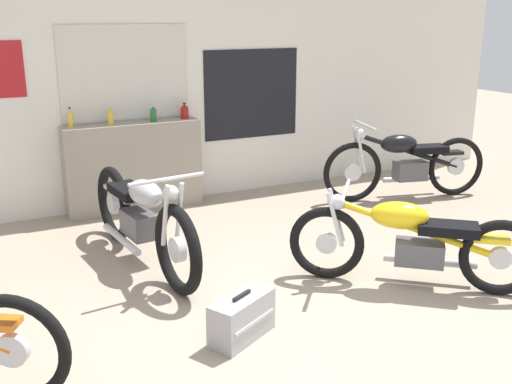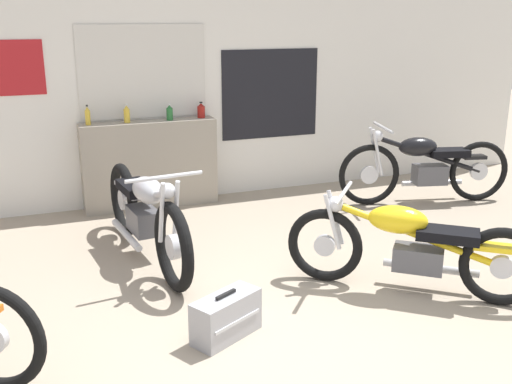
{
  "view_description": "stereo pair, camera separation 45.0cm",
  "coord_description": "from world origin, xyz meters",
  "px_view_note": "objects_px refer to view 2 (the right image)",
  "views": [
    {
      "loc": [
        -2.01,
        -2.91,
        2.15
      ],
      "look_at": [
        0.16,
        1.46,
        0.7
      ],
      "focal_mm": 42.0,
      "sensor_mm": 36.0,
      "label": 1
    },
    {
      "loc": [
        -1.6,
        -3.09,
        2.15
      ],
      "look_at": [
        0.16,
        1.46,
        0.7
      ],
      "focal_mm": 42.0,
      "sensor_mm": 36.0,
      "label": 2
    }
  ],
  "objects_px": {
    "bottle_leftmost": "(88,116)",
    "bottle_center": "(170,113)",
    "motorcycle_silver": "(145,213)",
    "bottle_left_center": "(127,114)",
    "motorcycle_yellow": "(410,246)",
    "motorcycle_black": "(425,166)",
    "hard_case_silver": "(226,317)",
    "bottle_right_center": "(201,111)"
  },
  "relations": [
    {
      "from": "bottle_leftmost",
      "to": "bottle_left_center",
      "type": "distance_m",
      "value": 0.42
    },
    {
      "from": "bottle_leftmost",
      "to": "motorcycle_silver",
      "type": "bearing_deg",
      "value": -79.58
    },
    {
      "from": "bottle_right_center",
      "to": "bottle_center",
      "type": "bearing_deg",
      "value": -174.67
    },
    {
      "from": "bottle_left_center",
      "to": "motorcycle_black",
      "type": "height_order",
      "value": "bottle_left_center"
    },
    {
      "from": "motorcycle_silver",
      "to": "bottle_left_center",
      "type": "bearing_deg",
      "value": 85.06
    },
    {
      "from": "bottle_left_center",
      "to": "bottle_center",
      "type": "height_order",
      "value": "bottle_left_center"
    },
    {
      "from": "bottle_right_center",
      "to": "motorcycle_silver",
      "type": "relative_size",
      "value": 0.08
    },
    {
      "from": "bottle_leftmost",
      "to": "motorcycle_silver",
      "type": "xyz_separation_m",
      "value": [
        0.29,
        -1.55,
        -0.66
      ]
    },
    {
      "from": "bottle_center",
      "to": "motorcycle_yellow",
      "type": "xyz_separation_m",
      "value": [
        1.21,
        -2.97,
        -0.68
      ]
    },
    {
      "from": "motorcycle_yellow",
      "to": "motorcycle_black",
      "type": "bearing_deg",
      "value": 51.23
    },
    {
      "from": "bottle_left_center",
      "to": "bottle_right_center",
      "type": "distance_m",
      "value": 0.86
    },
    {
      "from": "bottle_left_center",
      "to": "bottle_center",
      "type": "xyz_separation_m",
      "value": [
        0.48,
        -0.01,
        -0.01
      ]
    },
    {
      "from": "bottle_leftmost",
      "to": "bottle_right_center",
      "type": "height_order",
      "value": "bottle_leftmost"
    },
    {
      "from": "motorcycle_silver",
      "to": "motorcycle_black",
      "type": "bearing_deg",
      "value": 8.8
    },
    {
      "from": "bottle_center",
      "to": "bottle_right_center",
      "type": "xyz_separation_m",
      "value": [
        0.38,
        0.04,
        -0.0
      ]
    },
    {
      "from": "motorcycle_silver",
      "to": "motorcycle_yellow",
      "type": "bearing_deg",
      "value": -38.24
    },
    {
      "from": "motorcycle_black",
      "to": "bottle_right_center",
      "type": "bearing_deg",
      "value": 156.52
    },
    {
      "from": "hard_case_silver",
      "to": "bottle_leftmost",
      "type": "bearing_deg",
      "value": 99.5
    },
    {
      "from": "bottle_leftmost",
      "to": "motorcycle_black",
      "type": "height_order",
      "value": "bottle_leftmost"
    },
    {
      "from": "motorcycle_black",
      "to": "hard_case_silver",
      "type": "bearing_deg",
      "value": -146.33
    },
    {
      "from": "motorcycle_black",
      "to": "hard_case_silver",
      "type": "xyz_separation_m",
      "value": [
        -3.16,
        -2.1,
        -0.29
      ]
    },
    {
      "from": "bottle_left_center",
      "to": "hard_case_silver",
      "type": "height_order",
      "value": "bottle_left_center"
    },
    {
      "from": "bottle_leftmost",
      "to": "bottle_center",
      "type": "bearing_deg",
      "value": -1.11
    },
    {
      "from": "motorcycle_yellow",
      "to": "hard_case_silver",
      "type": "height_order",
      "value": "motorcycle_yellow"
    },
    {
      "from": "bottle_right_center",
      "to": "motorcycle_black",
      "type": "relative_size",
      "value": 0.09
    },
    {
      "from": "bottle_center",
      "to": "motorcycle_black",
      "type": "distance_m",
      "value": 3.03
    },
    {
      "from": "bottle_center",
      "to": "motorcycle_yellow",
      "type": "relative_size",
      "value": 0.12
    },
    {
      "from": "bottle_leftmost",
      "to": "bottle_left_center",
      "type": "height_order",
      "value": "bottle_leftmost"
    },
    {
      "from": "bottle_center",
      "to": "bottle_left_center",
      "type": "bearing_deg",
      "value": 178.58
    },
    {
      "from": "bottle_right_center",
      "to": "motorcycle_silver",
      "type": "height_order",
      "value": "bottle_right_center"
    },
    {
      "from": "bottle_center",
      "to": "bottle_right_center",
      "type": "distance_m",
      "value": 0.38
    },
    {
      "from": "bottle_center",
      "to": "motorcycle_silver",
      "type": "bearing_deg",
      "value": -111.78
    },
    {
      "from": "motorcycle_yellow",
      "to": "motorcycle_silver",
      "type": "bearing_deg",
      "value": 141.76
    },
    {
      "from": "bottle_left_center",
      "to": "motorcycle_black",
      "type": "distance_m",
      "value": 3.48
    },
    {
      "from": "motorcycle_silver",
      "to": "hard_case_silver",
      "type": "relative_size",
      "value": 3.92
    },
    {
      "from": "motorcycle_yellow",
      "to": "motorcycle_black",
      "type": "height_order",
      "value": "motorcycle_black"
    },
    {
      "from": "bottle_left_center",
      "to": "hard_case_silver",
      "type": "distance_m",
      "value": 3.26
    },
    {
      "from": "bottle_center",
      "to": "hard_case_silver",
      "type": "bearing_deg",
      "value": -96.86
    },
    {
      "from": "motorcycle_yellow",
      "to": "motorcycle_silver",
      "type": "distance_m",
      "value": 2.32
    },
    {
      "from": "motorcycle_black",
      "to": "bottle_leftmost",
      "type": "bearing_deg",
      "value": 164.43
    },
    {
      "from": "bottle_leftmost",
      "to": "motorcycle_black",
      "type": "distance_m",
      "value": 3.88
    },
    {
      "from": "bottle_right_center",
      "to": "motorcycle_yellow",
      "type": "height_order",
      "value": "bottle_right_center"
    }
  ]
}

